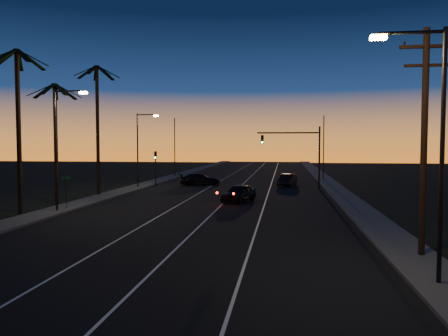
# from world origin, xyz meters

# --- Properties ---
(road) EXTENTS (20.00, 170.00, 0.01)m
(road) POSITION_xyz_m (0.00, 30.00, 0.01)
(road) COLOR black
(road) RESTS_ON ground
(sidewalk_left) EXTENTS (2.40, 170.00, 0.16)m
(sidewalk_left) POSITION_xyz_m (-11.20, 30.00, 0.08)
(sidewalk_left) COLOR #3B3B38
(sidewalk_left) RESTS_ON ground
(sidewalk_right) EXTENTS (2.40, 170.00, 0.16)m
(sidewalk_right) POSITION_xyz_m (11.20, 30.00, 0.08)
(sidewalk_right) COLOR #3B3B38
(sidewalk_right) RESTS_ON ground
(lane_stripe_left) EXTENTS (0.12, 160.00, 0.01)m
(lane_stripe_left) POSITION_xyz_m (-3.00, 30.00, 0.02)
(lane_stripe_left) COLOR silver
(lane_stripe_left) RESTS_ON road
(lane_stripe_mid) EXTENTS (0.12, 160.00, 0.01)m
(lane_stripe_mid) POSITION_xyz_m (0.50, 30.00, 0.02)
(lane_stripe_mid) COLOR silver
(lane_stripe_mid) RESTS_ON road
(lane_stripe_right) EXTENTS (0.12, 160.00, 0.01)m
(lane_stripe_right) POSITION_xyz_m (4.00, 30.00, 0.02)
(lane_stripe_right) COLOR silver
(lane_stripe_right) RESTS_ON road
(palm_near) EXTENTS (4.25, 4.16, 11.53)m
(palm_near) POSITION_xyz_m (-12.60, 18.00, 7.07)
(palm_near) COLOR black
(palm_near) RESTS_ON ground
(palm_mid) EXTENTS (4.25, 4.16, 10.03)m
(palm_mid) POSITION_xyz_m (-13.20, 24.00, 6.25)
(palm_mid) COLOR black
(palm_mid) RESTS_ON ground
(palm_far) EXTENTS (4.25, 4.16, 12.53)m
(palm_far) POSITION_xyz_m (-12.20, 30.00, 7.61)
(palm_far) COLOR black
(palm_far) RESTS_ON ground
(streetlight_left_near) EXTENTS (2.55, 0.26, 9.00)m
(streetlight_left_near) POSITION_xyz_m (-10.70, 20.00, 5.32)
(streetlight_left_near) COLOR black
(streetlight_left_near) RESTS_ON ground
(streetlight_left_far) EXTENTS (2.55, 0.26, 8.50)m
(streetlight_left_far) POSITION_xyz_m (-10.69, 38.00, 5.06)
(streetlight_left_far) COLOR black
(streetlight_left_far) RESTS_ON ground
(streetlight_right_near) EXTENTS (2.55, 0.26, 9.00)m
(streetlight_right_near) POSITION_xyz_m (10.70, 6.00, 5.32)
(streetlight_right_near) COLOR black
(streetlight_right_near) RESTS_ON ground
(street_sign) EXTENTS (0.70, 0.06, 2.60)m
(street_sign) POSITION_xyz_m (-10.80, 21.00, 1.66)
(street_sign) COLOR black
(street_sign) RESTS_ON ground
(utility_pole) EXTENTS (2.20, 0.28, 10.00)m
(utility_pole) POSITION_xyz_m (11.60, 10.00, 5.32)
(utility_pole) COLOR black
(utility_pole) RESTS_ON ground
(signal_mast) EXTENTS (7.10, 0.41, 7.00)m
(signal_mast) POSITION_xyz_m (7.14, 39.99, 4.78)
(signal_mast) COLOR black
(signal_mast) RESTS_ON ground
(signal_post) EXTENTS (0.28, 0.37, 4.20)m
(signal_post) POSITION_xyz_m (-9.50, 39.98, 2.89)
(signal_post) COLOR black
(signal_post) RESTS_ON ground
(far_pole_left) EXTENTS (0.14, 0.14, 9.00)m
(far_pole_left) POSITION_xyz_m (-11.00, 55.00, 4.50)
(far_pole_left) COLOR black
(far_pole_left) RESTS_ON ground
(far_pole_right) EXTENTS (0.14, 0.14, 9.00)m
(far_pole_right) POSITION_xyz_m (11.00, 52.00, 4.50)
(far_pole_right) COLOR black
(far_pole_right) RESTS_ON ground
(lead_car) EXTENTS (3.23, 5.23, 1.51)m
(lead_car) POSITION_xyz_m (1.70, 27.63, 0.77)
(lead_car) COLOR black
(lead_car) RESTS_ON road
(right_car) EXTENTS (2.49, 4.55, 1.42)m
(right_car) POSITION_xyz_m (5.99, 42.58, 0.72)
(right_car) COLOR black
(right_car) RESTS_ON road
(cross_car) EXTENTS (5.46, 3.83, 1.47)m
(cross_car) POSITION_xyz_m (-4.63, 42.13, 0.75)
(cross_car) COLOR black
(cross_car) RESTS_ON road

